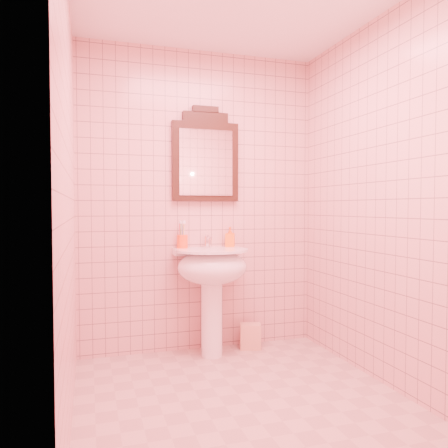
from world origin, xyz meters
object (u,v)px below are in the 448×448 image
object	(u,v)px
soap_dispenser	(230,237)
mirror	(205,157)
pedestal_sink	(212,274)
towel	(250,336)
toothbrush_cup	(182,241)

from	to	relation	value
soap_dispenser	mirror	bearing A→B (deg)	-168.75
pedestal_sink	towel	distance (m)	0.67
toothbrush_cup	towel	size ratio (longest dim) A/B	0.97
toothbrush_cup	soap_dispenser	distance (m)	0.41
soap_dispenser	pedestal_sink	bearing A→B (deg)	-119.05
mirror	toothbrush_cup	world-z (taller)	mirror
mirror	soap_dispenser	world-z (taller)	mirror
pedestal_sink	toothbrush_cup	distance (m)	0.37
pedestal_sink	mirror	distance (m)	0.97
toothbrush_cup	mirror	bearing A→B (deg)	13.08
pedestal_sink	towel	xyz separation A→B (m)	(0.36, 0.09, -0.56)
pedestal_sink	mirror	xyz separation A→B (m)	(0.00, 0.20, 0.95)
toothbrush_cup	soap_dispenser	bearing A→B (deg)	1.10
toothbrush_cup	towel	world-z (taller)	toothbrush_cup
towel	toothbrush_cup	bearing A→B (deg)	173.57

